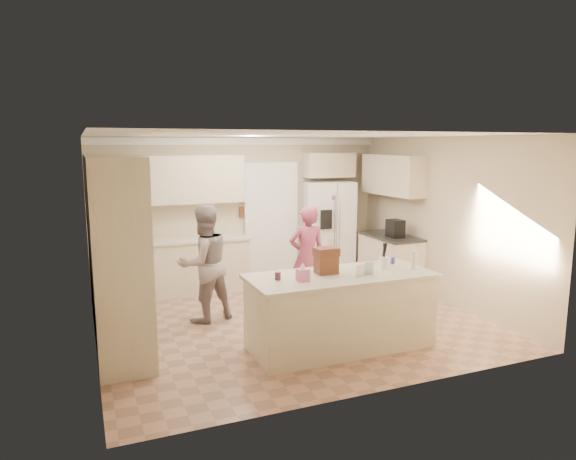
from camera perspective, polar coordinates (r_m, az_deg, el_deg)
name	(u,v)px	position (r m, az deg, el deg)	size (l,w,h in m)	color
floor	(291,321)	(7.41, 0.31, -10.12)	(5.20, 4.60, 0.02)	#A77A62
ceiling	(291,134)	(6.98, 0.33, 10.58)	(5.20, 4.60, 0.02)	white
wall_back	(242,211)	(9.23, -5.19, 2.12)	(5.20, 0.02, 2.60)	beige
wall_front	(382,267)	(5.07, 10.42, -4.11)	(5.20, 0.02, 2.60)	beige
wall_left	(89,245)	(6.55, -21.27, -1.51)	(0.02, 4.60, 2.60)	beige
wall_right	(444,220)	(8.42, 16.96, 1.04)	(0.02, 4.60, 2.60)	beige
crown_back	(241,141)	(9.11, -5.21, 9.78)	(5.20, 0.08, 0.12)	white
pantry_bank	(115,250)	(6.78, -18.62, -2.08)	(0.60, 2.60, 2.35)	beige
back_base_cab	(182,267)	(8.82, -11.68, -4.06)	(2.20, 0.60, 0.88)	beige
back_countertop	(181,240)	(8.72, -11.77, -1.14)	(2.24, 0.63, 0.04)	beige
back_upper_cab	(178,180)	(8.73, -12.15, 5.49)	(2.20, 0.35, 0.80)	beige
doorway_opening	(271,223)	(9.41, -1.91, 0.76)	(0.90, 0.06, 2.10)	black
doorway_casing	(272,223)	(9.38, -1.84, 0.73)	(1.02, 0.03, 2.22)	white
wall_frame_upper	(243,197)	(9.17, -5.02, 3.65)	(0.15, 0.02, 0.20)	brown
wall_frame_lower	(243,212)	(9.20, -4.99, 1.98)	(0.15, 0.02, 0.20)	brown
refrigerator	(328,229)	(9.66, 4.45, 0.07)	(0.90, 0.70, 1.80)	white
fridge_seam	(337,232)	(9.35, 5.43, -0.26)	(0.01, 0.02, 1.78)	gray
fridge_dispenser	(326,219)	(9.21, 4.27, 1.17)	(0.22, 0.03, 0.35)	black
fridge_handle_l	(335,224)	(9.29, 5.21, 0.62)	(0.02, 0.02, 0.85)	silver
fridge_handle_r	(340,224)	(9.34, 5.76, 0.65)	(0.02, 0.02, 0.85)	silver
over_fridge_cab	(329,165)	(9.61, 4.59, 7.21)	(0.95, 0.35, 0.45)	beige
right_base_cab	(390,262)	(9.19, 11.26, -3.51)	(0.60, 1.20, 0.88)	beige
right_countertop	(390,236)	(9.09, 11.30, -0.69)	(0.63, 1.24, 0.04)	#2D2B28
right_upper_cab	(392,175)	(9.21, 11.53, 6.02)	(0.35, 1.50, 0.70)	beige
coffee_maker	(395,229)	(8.88, 11.83, 0.16)	(0.22, 0.28, 0.30)	black
island_base	(340,313)	(6.40, 5.82, -9.11)	(2.20, 0.90, 0.88)	beige
island_top	(341,276)	(6.27, 5.89, -5.12)	(2.28, 0.96, 0.05)	beige
utensil_crock	(385,263)	(6.61, 10.69, -3.58)	(0.13, 0.13, 0.15)	white
tissue_box	(303,275)	(5.93, 1.65, -5.00)	(0.13, 0.13, 0.14)	pink
tissue_plume	(303,265)	(5.90, 1.65, -3.96)	(0.08, 0.08, 0.08)	white
dollhouse_body	(326,265)	(6.26, 4.27, -3.86)	(0.26, 0.18, 0.22)	brown
dollhouse_roof	(326,252)	(6.22, 4.28, -2.43)	(0.28, 0.20, 0.10)	#592D1E
jam_jar	(278,276)	(5.98, -1.14, -5.12)	(0.07, 0.07, 0.09)	#59263F
greeting_card_a	(360,270)	(6.15, 8.02, -4.46)	(0.12, 0.01, 0.16)	white
greeting_card_b	(369,268)	(6.27, 8.98, -4.22)	(0.12, 0.01, 0.16)	silver
water_bottle	(414,260)	(6.61, 13.83, -3.30)	(0.07, 0.07, 0.24)	silver
shaker_salt	(388,261)	(6.85, 11.10, -3.40)	(0.05, 0.05, 0.09)	#413C9E
shaker_pepper	(393,261)	(6.89, 11.59, -3.35)	(0.05, 0.05, 0.09)	#413C9E
teen_boy	(204,264)	(7.30, -9.30, -3.70)	(0.80, 0.63, 1.66)	gray
teen_girl	(307,256)	(7.88, 2.13, -2.93)	(0.57, 0.37, 1.57)	#AB396D
fridge_magnets	(337,232)	(9.35, 5.45, -0.27)	(0.76, 0.02, 1.44)	tan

